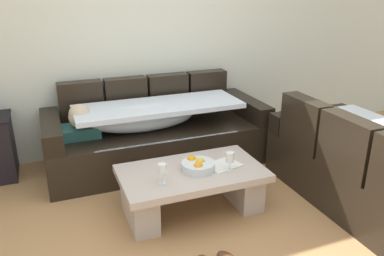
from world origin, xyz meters
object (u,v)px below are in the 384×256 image
couch_near_window (378,175)px  open_magazine (223,165)px  fruit_bowl (198,165)px  wine_glass_near_left (162,170)px  couch_along_wall (154,134)px  wine_glass_near_right (230,158)px  coffee_table (192,185)px

couch_near_window → open_magazine: 1.30m
fruit_bowl → open_magazine: bearing=-1.4°
fruit_bowl → wine_glass_near_left: size_ratio=1.69×
couch_along_wall → fruit_bowl: (0.07, -1.06, 0.09)m
couch_near_window → wine_glass_near_right: 1.26m
wine_glass_near_left → open_magazine: wine_glass_near_left is taller
coffee_table → couch_near_window: bearing=-21.3°
fruit_bowl → wine_glass_near_right: (0.24, -0.11, 0.08)m
couch_near_window → coffee_table: 1.57m
wine_glass_near_right → open_magazine: bearing=93.9°
open_magazine → fruit_bowl: bearing=163.1°
couch_along_wall → couch_near_window: same height
fruit_bowl → wine_glass_near_right: 0.27m
wine_glass_near_right → couch_near_window: bearing=-20.8°
coffee_table → wine_glass_near_right: (0.29, -0.12, 0.26)m
couch_along_wall → coffee_table: size_ratio=1.91×
coffee_table → wine_glass_near_right: size_ratio=7.23×
coffee_table → open_magazine: bearing=-4.3°
couch_along_wall → open_magazine: 1.11m
couch_along_wall → open_magazine: bearing=-73.9°
fruit_bowl → open_magazine: 0.23m
wine_glass_near_left → wine_glass_near_right: (0.58, 0.01, 0.00)m
couch_along_wall → wine_glass_near_left: bearing=-102.8°
couch_near_window → wine_glass_near_left: bearing=76.0°
couch_near_window → wine_glass_near_right: couch_near_window is taller
open_magazine → couch_along_wall: bearing=90.6°
fruit_bowl → open_magazine: size_ratio=1.00×
couch_along_wall → coffee_table: 1.04m
wine_glass_near_left → open_magazine: 0.59m
coffee_table → fruit_bowl: (0.05, -0.02, 0.18)m
couch_near_window → wine_glass_near_right: bearing=69.2°
couch_along_wall → open_magazine: size_ratio=8.19×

